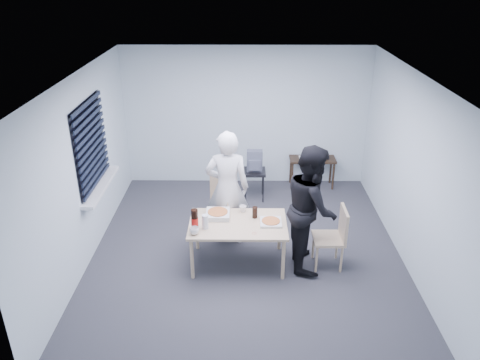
{
  "coord_description": "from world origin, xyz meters",
  "views": [
    {
      "loc": [
        -0.04,
        -5.83,
        3.89
      ],
      "look_at": [
        -0.1,
        0.1,
        1.13
      ],
      "focal_mm": 35.0,
      "sensor_mm": 36.0,
      "label": 1
    }
  ],
  "objects_px": {
    "person_white": "(227,188)",
    "mug_a": "(194,231)",
    "stool": "(254,176)",
    "side_table": "(312,162)",
    "chair_far": "(223,199)",
    "dining_table": "(238,227)",
    "backpack": "(255,161)",
    "person_black": "(311,207)",
    "mug_b": "(243,209)",
    "soda_bottle": "(195,220)",
    "chair_right": "(335,234)"
  },
  "relations": [
    {
      "from": "dining_table",
      "to": "soda_bottle",
      "type": "distance_m",
      "value": 0.64
    },
    {
      "from": "person_white",
      "to": "soda_bottle",
      "type": "height_order",
      "value": "person_white"
    },
    {
      "from": "chair_far",
      "to": "person_white",
      "type": "height_order",
      "value": "person_white"
    },
    {
      "from": "stool",
      "to": "dining_table",
      "type": "bearing_deg",
      "value": -97.53
    },
    {
      "from": "chair_right",
      "to": "soda_bottle",
      "type": "bearing_deg",
      "value": -175.45
    },
    {
      "from": "stool",
      "to": "mug_a",
      "type": "height_order",
      "value": "mug_a"
    },
    {
      "from": "mug_a",
      "to": "side_table",
      "type": "bearing_deg",
      "value": 55.77
    },
    {
      "from": "dining_table",
      "to": "backpack",
      "type": "bearing_deg",
      "value": 82.42
    },
    {
      "from": "dining_table",
      "to": "mug_b",
      "type": "height_order",
      "value": "mug_b"
    },
    {
      "from": "stool",
      "to": "backpack",
      "type": "relative_size",
      "value": 1.41
    },
    {
      "from": "chair_right",
      "to": "person_black",
      "type": "distance_m",
      "value": 0.51
    },
    {
      "from": "dining_table",
      "to": "mug_a",
      "type": "distance_m",
      "value": 0.65
    },
    {
      "from": "chair_right",
      "to": "chair_far",
      "type": "bearing_deg",
      "value": 147.54
    },
    {
      "from": "chair_far",
      "to": "mug_a",
      "type": "relative_size",
      "value": 7.24
    },
    {
      "from": "stool",
      "to": "mug_a",
      "type": "relative_size",
      "value": 4.43
    },
    {
      "from": "person_white",
      "to": "soda_bottle",
      "type": "bearing_deg",
      "value": 63.07
    },
    {
      "from": "chair_right",
      "to": "mug_b",
      "type": "bearing_deg",
      "value": 164.07
    },
    {
      "from": "backpack",
      "to": "dining_table",
      "type": "bearing_deg",
      "value": -106.31
    },
    {
      "from": "dining_table",
      "to": "chair_far",
      "type": "xyz_separation_m",
      "value": [
        -0.24,
        0.97,
        -0.08
      ]
    },
    {
      "from": "chair_far",
      "to": "soda_bottle",
      "type": "relative_size",
      "value": 2.9
    },
    {
      "from": "chair_far",
      "to": "mug_a",
      "type": "xyz_separation_m",
      "value": [
        -0.32,
        -1.26,
        0.19
      ]
    },
    {
      "from": "side_table",
      "to": "stool",
      "type": "distance_m",
      "value": 1.22
    },
    {
      "from": "mug_a",
      "to": "chair_right",
      "type": "bearing_deg",
      "value": 7.63
    },
    {
      "from": "side_table",
      "to": "stool",
      "type": "height_order",
      "value": "side_table"
    },
    {
      "from": "chair_far",
      "to": "backpack",
      "type": "bearing_deg",
      "value": 63.86
    },
    {
      "from": "person_white",
      "to": "mug_a",
      "type": "relative_size",
      "value": 14.39
    },
    {
      "from": "backpack",
      "to": "soda_bottle",
      "type": "xyz_separation_m",
      "value": [
        -0.84,
        -2.2,
        0.07
      ]
    },
    {
      "from": "chair_far",
      "to": "soda_bottle",
      "type": "bearing_deg",
      "value": -105.69
    },
    {
      "from": "chair_far",
      "to": "person_black",
      "type": "relative_size",
      "value": 0.5
    },
    {
      "from": "person_white",
      "to": "soda_bottle",
      "type": "xyz_separation_m",
      "value": [
        -0.41,
        -0.8,
        -0.09
      ]
    },
    {
      "from": "person_black",
      "to": "mug_a",
      "type": "xyz_separation_m",
      "value": [
        -1.56,
        -0.32,
        -0.19
      ]
    },
    {
      "from": "soda_bottle",
      "to": "mug_a",
      "type": "bearing_deg",
      "value": -88.92
    },
    {
      "from": "stool",
      "to": "soda_bottle",
      "type": "relative_size",
      "value": 1.78
    },
    {
      "from": "side_table",
      "to": "person_white",
      "type": "bearing_deg",
      "value": -128.26
    },
    {
      "from": "side_table",
      "to": "mug_a",
      "type": "height_order",
      "value": "mug_a"
    },
    {
      "from": "chair_far",
      "to": "stool",
      "type": "relative_size",
      "value": 1.63
    },
    {
      "from": "soda_bottle",
      "to": "mug_b",
      "type": "bearing_deg",
      "value": 38.91
    },
    {
      "from": "chair_far",
      "to": "mug_b",
      "type": "distance_m",
      "value": 0.74
    },
    {
      "from": "mug_a",
      "to": "person_white",
      "type": "bearing_deg",
      "value": 65.88
    },
    {
      "from": "backpack",
      "to": "soda_bottle",
      "type": "distance_m",
      "value": 2.35
    },
    {
      "from": "dining_table",
      "to": "chair_right",
      "type": "bearing_deg",
      "value": -1.65
    },
    {
      "from": "dining_table",
      "to": "person_black",
      "type": "distance_m",
      "value": 1.04
    },
    {
      "from": "dining_table",
      "to": "mug_a",
      "type": "height_order",
      "value": "mug_a"
    },
    {
      "from": "stool",
      "to": "person_white",
      "type": "bearing_deg",
      "value": -106.96
    },
    {
      "from": "mug_a",
      "to": "mug_b",
      "type": "bearing_deg",
      "value": 44.21
    },
    {
      "from": "mug_a",
      "to": "backpack",
      "type": "bearing_deg",
      "value": 70.08
    },
    {
      "from": "person_white",
      "to": "person_black",
      "type": "relative_size",
      "value": 1.0
    },
    {
      "from": "dining_table",
      "to": "person_black",
      "type": "xyz_separation_m",
      "value": [
        0.99,
        0.02,
        0.29
      ]
    },
    {
      "from": "backpack",
      "to": "soda_bottle",
      "type": "height_order",
      "value": "soda_bottle"
    },
    {
      "from": "side_table",
      "to": "backpack",
      "type": "height_order",
      "value": "backpack"
    }
  ]
}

